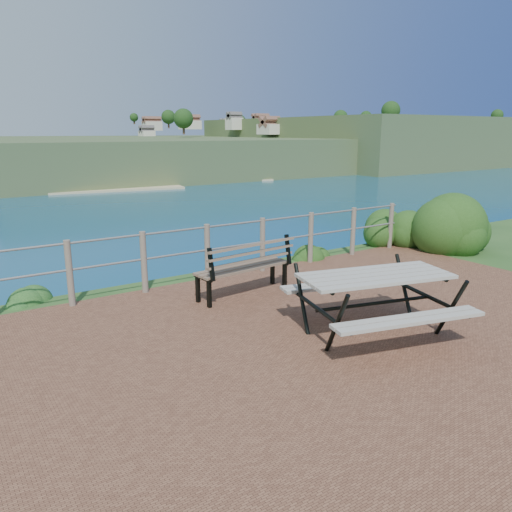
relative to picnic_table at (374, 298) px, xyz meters
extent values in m
cube|color=brown|center=(-0.64, -0.10, -0.51)|extent=(10.00, 7.00, 0.12)
cylinder|color=#6B5B4C|center=(-2.94, 3.25, 0.01)|extent=(0.10, 0.10, 1.00)
cylinder|color=#6B5B4C|center=(-1.79, 3.25, 0.01)|extent=(0.10, 0.10, 1.00)
cylinder|color=#6B5B4C|center=(-0.64, 3.25, 0.01)|extent=(0.10, 0.10, 1.00)
cylinder|color=#6B5B4C|center=(0.51, 3.25, 0.01)|extent=(0.10, 0.10, 1.00)
cylinder|color=#6B5B4C|center=(1.66, 3.25, 0.01)|extent=(0.10, 0.10, 1.00)
cylinder|color=#6B5B4C|center=(2.81, 3.25, 0.01)|extent=(0.10, 0.10, 1.00)
cylinder|color=#6B5B4C|center=(3.96, 3.25, 0.01)|extent=(0.10, 0.10, 1.00)
cylinder|color=slate|center=(-0.64, 3.25, 0.46)|extent=(9.40, 0.04, 0.04)
cylinder|color=slate|center=(-0.64, 3.25, 0.06)|extent=(9.40, 0.04, 0.04)
cube|color=#365229|center=(139.36, 209.90, -6.51)|extent=(260.00, 180.00, 12.00)
cube|color=#365229|center=(199.36, 169.90, -2.51)|extent=(160.00, 120.00, 20.00)
cube|color=beige|center=(129.36, 124.90, -12.26)|extent=(209.53, 114.73, 0.50)
cube|color=gray|center=(0.00, 0.00, 0.29)|extent=(2.02, 1.23, 0.04)
cube|color=gray|center=(0.00, 0.00, -0.03)|extent=(1.90, 0.74, 0.04)
cube|color=gray|center=(0.00, 0.00, -0.03)|extent=(1.90, 0.74, 0.04)
cylinder|color=black|center=(0.00, 0.00, -0.08)|extent=(1.58, 0.46, 0.05)
cube|color=brown|center=(-0.54, 2.26, -0.04)|extent=(1.66, 0.56, 0.04)
cube|color=brown|center=(-0.54, 2.26, 0.24)|extent=(1.63, 0.28, 0.37)
cube|color=black|center=(-0.54, 2.26, -0.27)|extent=(0.06, 0.07, 0.45)
cube|color=black|center=(-0.54, 2.26, -0.27)|extent=(0.06, 0.07, 0.45)
cube|color=black|center=(-0.54, 2.26, -0.27)|extent=(0.06, 0.07, 0.45)
cube|color=black|center=(-0.54, 2.26, -0.27)|extent=(0.06, 0.07, 0.45)
ellipsoid|color=#1B3F13|center=(4.85, 1.98, -0.51)|extent=(1.57, 1.57, 2.22)
ellipsoid|color=#1B3F13|center=(4.24, 3.44, -0.51)|extent=(1.08, 1.08, 1.55)
ellipsoid|color=#1E4C1C|center=(-3.56, 3.93, -0.51)|extent=(0.68, 0.68, 0.38)
ellipsoid|color=#1B3F13|center=(1.97, 3.60, -0.51)|extent=(0.79, 0.79, 0.54)
camera|label=1|loc=(-4.57, -4.16, 2.04)|focal=35.00mm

